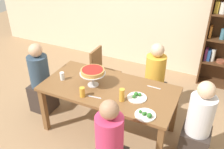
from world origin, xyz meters
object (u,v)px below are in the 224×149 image
at_px(diner_far_right, 154,83).
at_px(cutlery_knife_near, 154,87).
at_px(chair_far_left, 102,71).
at_px(beer_glass_amber_short, 122,95).
at_px(diner_head_west, 41,83).
at_px(salad_plate_far_diner, 146,115).
at_px(cutlery_fork_near, 94,97).
at_px(water_glass_clear_near, 62,76).
at_px(diner_head_east, 197,128).
at_px(salad_plate_near_diner, 137,97).
at_px(deep_dish_pizza_stand, 93,72).
at_px(dining_table, 109,93).
at_px(beer_glass_amber_tall, 82,92).

xyz_separation_m(diner_far_right, cutlery_knife_near, (0.13, -0.50, 0.25)).
height_order(chair_far_left, beer_glass_amber_short, beer_glass_amber_short).
distance_m(diner_head_west, salad_plate_far_diner, 1.85).
height_order(diner_head_west, cutlery_fork_near, diner_head_west).
distance_m(chair_far_left, water_glass_clear_near, 0.91).
height_order(diner_head_east, salad_plate_near_diner, diner_head_east).
bearing_deg(salad_plate_far_diner, chair_far_left, 136.00).
bearing_deg(water_glass_clear_near, salad_plate_far_diner, -10.54).
height_order(diner_head_west, diner_far_right, same).
xyz_separation_m(chair_far_left, cutlery_fork_near, (0.42, -1.01, 0.26)).
height_order(diner_head_west, salad_plate_far_diner, diner_head_west).
relative_size(chair_far_left, cutlery_fork_near, 4.83).
bearing_deg(cutlery_fork_near, salad_plate_far_diner, -12.35).
relative_size(deep_dish_pizza_stand, salad_plate_near_diner, 1.40).
height_order(diner_head_west, diner_head_east, same).
bearing_deg(dining_table, beer_glass_amber_short, -34.60).
xyz_separation_m(salad_plate_near_diner, cutlery_fork_near, (-0.48, -0.21, -0.01)).
relative_size(diner_head_east, cutlery_fork_near, 6.39).
distance_m(dining_table, salad_plate_near_diner, 0.43).
relative_size(deep_dish_pizza_stand, beer_glass_amber_tall, 2.62).
xyz_separation_m(diner_head_east, cutlery_knife_near, (-0.64, 0.26, 0.25)).
height_order(salad_plate_near_diner, salad_plate_far_diner, salad_plate_far_diner).
xyz_separation_m(diner_head_west, deep_dish_pizza_stand, (0.95, -0.03, 0.45)).
xyz_separation_m(salad_plate_far_diner, beer_glass_amber_tall, (-0.84, 0.02, 0.05)).
bearing_deg(salad_plate_near_diner, dining_table, 172.39).
bearing_deg(cutlery_fork_near, water_glass_clear_near, 156.98).
bearing_deg(cutlery_knife_near, water_glass_clear_near, 17.61).
xyz_separation_m(dining_table, water_glass_clear_near, (-0.67, -0.09, 0.14)).
height_order(diner_head_east, cutlery_fork_near, diner_head_east).
xyz_separation_m(chair_far_left, salad_plate_far_diner, (1.11, -1.07, 0.27)).
relative_size(salad_plate_near_diner, salad_plate_far_diner, 1.01).
bearing_deg(beer_glass_amber_short, water_glass_clear_near, 174.48).
distance_m(deep_dish_pizza_stand, salad_plate_near_diner, 0.66).
bearing_deg(beer_glass_amber_tall, cutlery_fork_near, 18.41).
relative_size(diner_head_west, water_glass_clear_near, 10.07).
height_order(salad_plate_far_diner, water_glass_clear_near, water_glass_clear_near).
distance_m(chair_far_left, deep_dish_pizza_stand, 0.93).
relative_size(dining_table, salad_plate_near_diner, 7.32).
bearing_deg(diner_head_east, beer_glass_amber_tall, 12.77).
bearing_deg(diner_head_west, diner_head_east, 0.01).
height_order(diner_head_west, water_glass_clear_near, diner_head_west).
xyz_separation_m(water_glass_clear_near, cutlery_fork_near, (0.60, -0.18, -0.05)).
bearing_deg(beer_glass_amber_tall, diner_head_west, 161.81).
distance_m(diner_head_east, diner_far_right, 1.08).
relative_size(dining_table, chair_far_left, 2.06).
height_order(salad_plate_far_diner, cutlery_fork_near, salad_plate_far_diner).
xyz_separation_m(dining_table, beer_glass_amber_short, (0.27, -0.19, 0.17)).
height_order(beer_glass_amber_tall, beer_glass_amber_short, beer_glass_amber_short).
distance_m(salad_plate_near_diner, salad_plate_far_diner, 0.35).
bearing_deg(dining_table, chair_far_left, 123.35).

